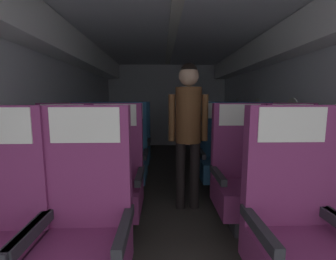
{
  "coord_description": "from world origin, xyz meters",
  "views": [
    {
      "loc": [
        -0.15,
        0.3,
        1.22
      ],
      "look_at": [
        -0.07,
        3.3,
        0.82
      ],
      "focal_mm": 24.12,
      "sensor_mm": 36.0,
      "label": 1
    }
  ],
  "objects_px": {
    "seat_b_left_window": "(62,180)",
    "seat_b_left_aisle": "(115,179)",
    "seat_b_right_window": "(241,178)",
    "seat_d_left_aisle": "(135,144)",
    "seat_d_right_aisle": "(235,144)",
    "seat_b_right_aisle": "(293,178)",
    "seat_d_left_window": "(106,144)",
    "seat_a_left_aisle": "(84,232)",
    "seat_c_left_aisle": "(128,157)",
    "seat_c_right_aisle": "(255,156)",
    "flight_attendant": "(188,121)",
    "seat_d_right_window": "(206,144)",
    "seat_a_right_window": "(294,230)",
    "seat_c_left_window": "(90,158)",
    "seat_c_right_window": "(218,156)"
  },
  "relations": [
    {
      "from": "seat_d_left_window",
      "to": "seat_d_right_window",
      "type": "bearing_deg",
      "value": -0.02
    },
    {
      "from": "seat_c_right_window",
      "to": "seat_d_right_aisle",
      "type": "xyz_separation_m",
      "value": [
        0.49,
        0.84,
        0.0
      ]
    },
    {
      "from": "seat_a_left_aisle",
      "to": "seat_b_right_window",
      "type": "height_order",
      "value": "same"
    },
    {
      "from": "seat_b_left_aisle",
      "to": "seat_d_left_window",
      "type": "distance_m",
      "value": 1.73
    },
    {
      "from": "seat_a_right_window",
      "to": "seat_c_left_aisle",
      "type": "bearing_deg",
      "value": 125.26
    },
    {
      "from": "seat_c_left_aisle",
      "to": "seat_d_left_window",
      "type": "xyz_separation_m",
      "value": [
        -0.48,
        0.85,
        0.0
      ]
    },
    {
      "from": "seat_b_right_window",
      "to": "seat_c_left_aisle",
      "type": "relative_size",
      "value": 1.0
    },
    {
      "from": "seat_c_right_aisle",
      "to": "flight_attendant",
      "type": "distance_m",
      "value": 1.11
    },
    {
      "from": "seat_d_left_aisle",
      "to": "seat_d_right_window",
      "type": "bearing_deg",
      "value": 0.98
    },
    {
      "from": "seat_d_left_window",
      "to": "flight_attendant",
      "type": "relative_size",
      "value": 0.74
    },
    {
      "from": "seat_b_right_window",
      "to": "seat_d_right_aisle",
      "type": "bearing_deg",
      "value": 73.74
    },
    {
      "from": "seat_a_left_aisle",
      "to": "seat_b_left_window",
      "type": "xyz_separation_m",
      "value": [
        -0.48,
        0.83,
        0.0
      ]
    },
    {
      "from": "seat_a_right_window",
      "to": "flight_attendant",
      "type": "relative_size",
      "value": 0.74
    },
    {
      "from": "seat_b_left_window",
      "to": "seat_d_right_aisle",
      "type": "height_order",
      "value": "same"
    },
    {
      "from": "seat_b_right_window",
      "to": "seat_d_left_aisle",
      "type": "relative_size",
      "value": 1.0
    },
    {
      "from": "seat_b_left_window",
      "to": "seat_b_left_aisle",
      "type": "xyz_separation_m",
      "value": [
        0.48,
        0.0,
        0.0
      ]
    },
    {
      "from": "seat_a_left_aisle",
      "to": "seat_b_right_aisle",
      "type": "relative_size",
      "value": 1.0
    },
    {
      "from": "seat_c_left_window",
      "to": "seat_a_right_window",
      "type": "bearing_deg",
      "value": -45.08
    },
    {
      "from": "seat_b_right_aisle",
      "to": "seat_d_left_window",
      "type": "distance_m",
      "value": 2.72
    },
    {
      "from": "seat_b_right_window",
      "to": "flight_attendant",
      "type": "distance_m",
      "value": 0.79
    },
    {
      "from": "seat_a_right_window",
      "to": "seat_d_right_window",
      "type": "xyz_separation_m",
      "value": [
        0.0,
        2.51,
        0.0
      ]
    },
    {
      "from": "seat_b_left_window",
      "to": "seat_b_right_aisle",
      "type": "bearing_deg",
      "value": -0.32
    },
    {
      "from": "seat_a_right_window",
      "to": "seat_c_left_window",
      "type": "bearing_deg",
      "value": 134.92
    },
    {
      "from": "seat_c_left_window",
      "to": "seat_b_left_aisle",
      "type": "bearing_deg",
      "value": -59.14
    },
    {
      "from": "seat_b_left_window",
      "to": "seat_d_left_window",
      "type": "relative_size",
      "value": 1.0
    },
    {
      "from": "seat_d_right_window",
      "to": "seat_a_right_window",
      "type": "bearing_deg",
      "value": -90.01
    },
    {
      "from": "seat_d_right_window",
      "to": "seat_c_right_aisle",
      "type": "bearing_deg",
      "value": -61.1
    },
    {
      "from": "seat_a_left_aisle",
      "to": "seat_c_left_aisle",
      "type": "bearing_deg",
      "value": 90.21
    },
    {
      "from": "seat_b_right_window",
      "to": "seat_d_left_aisle",
      "type": "distance_m",
      "value": 2.02
    },
    {
      "from": "seat_c_left_window",
      "to": "seat_d_right_aisle",
      "type": "bearing_deg",
      "value": 21.88
    },
    {
      "from": "seat_a_right_window",
      "to": "seat_d_left_window",
      "type": "distance_m",
      "value": 3.0
    },
    {
      "from": "seat_d_left_aisle",
      "to": "seat_d_right_aisle",
      "type": "height_order",
      "value": "same"
    },
    {
      "from": "seat_c_right_window",
      "to": "flight_attendant",
      "type": "bearing_deg",
      "value": -138.09
    },
    {
      "from": "seat_b_right_window",
      "to": "seat_c_left_window",
      "type": "xyz_separation_m",
      "value": [
        -1.64,
        0.81,
        0.0
      ]
    },
    {
      "from": "seat_b_right_window",
      "to": "seat_c_right_window",
      "type": "bearing_deg",
      "value": 90.36
    },
    {
      "from": "seat_c_left_aisle",
      "to": "seat_c_right_aisle",
      "type": "bearing_deg",
      "value": -0.1
    },
    {
      "from": "seat_b_right_aisle",
      "to": "seat_b_right_window",
      "type": "relative_size",
      "value": 1.0
    },
    {
      "from": "seat_a_right_window",
      "to": "seat_b_right_window",
      "type": "distance_m",
      "value": 0.84
    },
    {
      "from": "seat_b_left_aisle",
      "to": "seat_d_right_aisle",
      "type": "relative_size",
      "value": 1.0
    },
    {
      "from": "seat_b_right_aisle",
      "to": "seat_d_right_aisle",
      "type": "height_order",
      "value": "same"
    },
    {
      "from": "seat_d_left_aisle",
      "to": "seat_d_right_aisle",
      "type": "distance_m",
      "value": 1.66
    },
    {
      "from": "seat_b_right_aisle",
      "to": "seat_b_left_window",
      "type": "bearing_deg",
      "value": 179.68
    },
    {
      "from": "seat_a_right_window",
      "to": "seat_b_right_aisle",
      "type": "xyz_separation_m",
      "value": [
        0.49,
        0.83,
        0.0
      ]
    },
    {
      "from": "seat_c_left_aisle",
      "to": "seat_b_left_window",
      "type": "bearing_deg",
      "value": -119.93
    },
    {
      "from": "seat_a_right_window",
      "to": "seat_d_right_window",
      "type": "relative_size",
      "value": 1.0
    },
    {
      "from": "seat_c_right_window",
      "to": "seat_a_left_aisle",
      "type": "bearing_deg",
      "value": -124.93
    },
    {
      "from": "seat_a_left_aisle",
      "to": "seat_d_right_aisle",
      "type": "distance_m",
      "value": 2.99
    },
    {
      "from": "seat_d_left_window",
      "to": "seat_d_left_aisle",
      "type": "distance_m",
      "value": 0.48
    },
    {
      "from": "seat_a_left_aisle",
      "to": "seat_b_left_aisle",
      "type": "bearing_deg",
      "value": 89.9
    },
    {
      "from": "seat_d_right_aisle",
      "to": "seat_b_left_window",
      "type": "bearing_deg",
      "value": -141.94
    }
  ]
}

